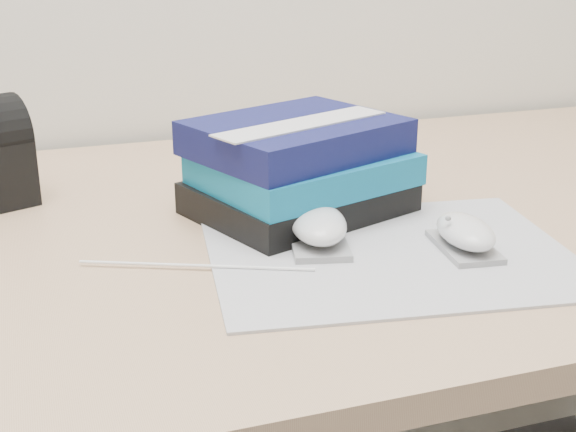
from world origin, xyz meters
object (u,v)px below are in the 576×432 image
object	(u,v)px
mouse_rear	(318,227)
mouse_front	(465,234)
desk	(324,352)
book_stack	(299,168)

from	to	relation	value
mouse_rear	mouse_front	bearing A→B (deg)	-24.61
desk	mouse_front	bearing A→B (deg)	-74.18
desk	book_stack	size ratio (longest dim) A/B	5.67
mouse_rear	book_stack	distance (m)	0.12
book_stack	mouse_rear	bearing A→B (deg)	-98.84
desk	mouse_rear	distance (m)	0.32
desk	book_stack	bearing A→B (deg)	-134.83
desk	book_stack	xyz separation A→B (m)	(-0.06, -0.06, 0.29)
mouse_rear	book_stack	world-z (taller)	book_stack
mouse_rear	mouse_front	distance (m)	0.16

